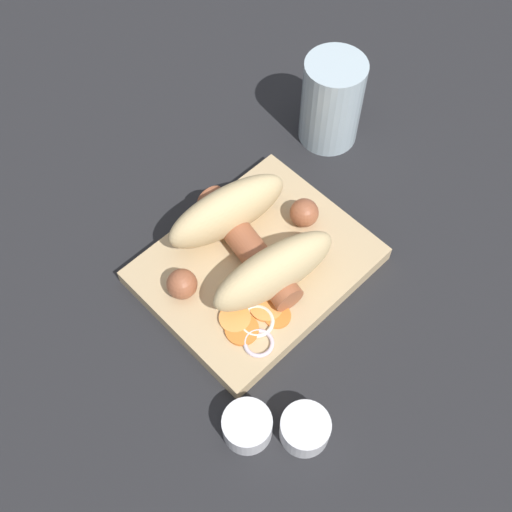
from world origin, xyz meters
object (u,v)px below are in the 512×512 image
condiment_cup_far (305,429)px  condiment_cup_near (247,427)px  sausage (246,248)px  bread_roll (250,240)px  food_tray (256,266)px  drink_glass (332,102)px

condiment_cup_far → condiment_cup_near: bearing=133.0°
sausage → condiment_cup_near: bearing=-133.6°
condiment_cup_far → bread_roll: bearing=61.4°
condiment_cup_near → sausage: bearing=46.4°
sausage → condiment_cup_near: (-0.13, -0.13, -0.02)m
bread_roll → condiment_cup_far: 0.20m
condiment_cup_far → food_tray: bearing=60.0°
bread_roll → sausage: size_ratio=0.88×
condiment_cup_near → condiment_cup_far: (0.04, -0.04, 0.00)m
condiment_cup_near → bread_roll: bearing=45.1°
condiment_cup_far → drink_glass: size_ratio=0.42×
food_tray → drink_glass: drink_glass is taller
condiment_cup_near → drink_glass: drink_glass is taller
sausage → condiment_cup_far: 0.19m
drink_glass → bread_roll: bearing=-161.0°
drink_glass → food_tray: bearing=-158.7°
sausage → bread_roll: bearing=-41.3°
food_tray → sausage: 0.03m
bread_roll → drink_glass: (0.20, 0.07, 0.01)m
food_tray → bread_roll: (0.00, 0.01, 0.04)m
sausage → drink_glass: bearing=18.0°
sausage → condiment_cup_far: size_ratio=3.90×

